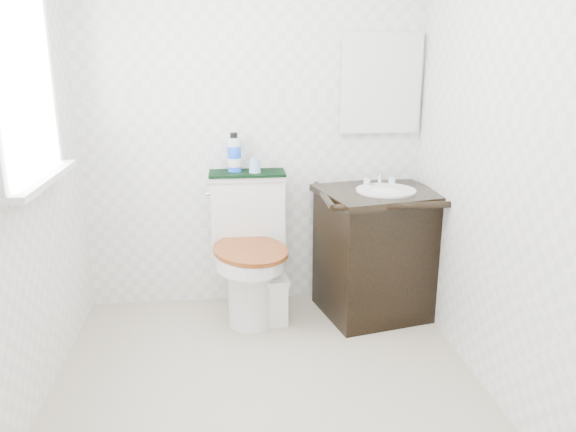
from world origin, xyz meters
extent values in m
plane|color=#C0B59B|center=(0.00, 0.00, 0.00)|extent=(2.40, 2.40, 0.00)
plane|color=white|center=(0.00, 1.20, 1.20)|extent=(2.40, 0.00, 2.40)
plane|color=white|center=(0.00, -1.20, 1.20)|extent=(2.40, 0.00, 2.40)
plane|color=white|center=(-1.10, 0.00, 1.20)|extent=(0.00, 2.40, 2.40)
plane|color=white|center=(1.10, 0.00, 1.20)|extent=(0.00, 2.40, 2.40)
cube|color=white|center=(-1.07, 0.25, 1.55)|extent=(0.02, 0.70, 0.90)
cube|color=silver|center=(0.82, 1.18, 1.45)|extent=(0.50, 0.02, 0.60)
cylinder|color=white|center=(-0.05, 0.82, 0.22)|extent=(0.29, 0.29, 0.45)
cube|color=white|center=(-0.05, 1.07, 0.22)|extent=(0.29, 0.28, 0.45)
cube|color=white|center=(-0.05, 1.09, 0.66)|extent=(0.47, 0.18, 0.42)
cube|color=white|center=(-0.05, 1.09, 0.88)|extent=(0.49, 0.20, 0.03)
cylinder|color=white|center=(-0.05, 0.78, 0.45)|extent=(0.42, 0.42, 0.08)
cylinder|color=#6B2F0F|center=(-0.05, 0.78, 0.50)|extent=(0.55, 0.55, 0.02)
cube|color=black|center=(0.77, 0.90, 0.39)|extent=(0.77, 0.69, 0.78)
cube|color=black|center=(0.77, 0.91, 0.80)|extent=(0.82, 0.74, 0.04)
cylinder|color=white|center=(0.80, 0.87, 0.83)|extent=(0.37, 0.37, 0.01)
ellipsoid|color=white|center=(0.80, 0.87, 0.77)|extent=(0.32, 0.32, 0.16)
cylinder|color=silver|center=(0.80, 1.03, 0.87)|extent=(0.02, 0.02, 0.10)
cube|color=white|center=(0.07, 0.80, 0.14)|extent=(0.20, 0.16, 0.28)
cube|color=white|center=(0.07, 0.80, 0.29)|extent=(0.22, 0.18, 0.03)
cube|color=black|center=(-0.05, 1.09, 0.91)|extent=(0.48, 0.22, 0.02)
cylinder|color=blue|center=(-0.13, 1.11, 1.00)|extent=(0.09, 0.09, 0.16)
cylinder|color=silver|center=(-0.13, 1.11, 1.10)|extent=(0.09, 0.09, 0.05)
cylinder|color=black|center=(-0.13, 1.11, 1.15)|extent=(0.05, 0.05, 0.03)
cone|color=#84ADD9|center=(0.00, 1.07, 0.96)|extent=(0.07, 0.07, 0.09)
ellipsoid|color=#177063|center=(0.74, 1.01, 0.83)|extent=(0.06, 0.04, 0.02)
camera|label=1|loc=(-0.17, -2.40, 1.65)|focal=35.00mm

